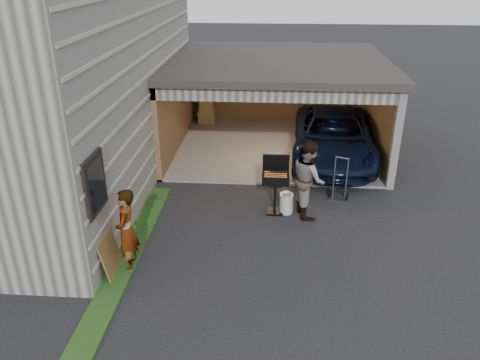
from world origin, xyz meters
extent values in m
plane|color=black|center=(0.00, 0.00, 0.00)|extent=(80.00, 80.00, 0.00)
cube|color=#474744|center=(-6.00, 4.00, 2.75)|extent=(7.00, 11.00, 5.50)
cube|color=#193814|center=(-2.25, -1.00, 0.03)|extent=(0.50, 8.00, 0.06)
cube|color=#605E59|center=(0.75, 6.50, 0.03)|extent=(6.50, 6.00, 0.06)
cube|color=#513825|center=(0.75, 9.43, 1.35)|extent=(6.50, 0.15, 2.70)
cube|color=#513825|center=(3.92, 6.50, 1.35)|extent=(0.15, 6.00, 2.70)
cube|color=#513825|center=(-2.42, 6.50, 1.35)|extent=(0.15, 6.00, 2.70)
cube|color=#2D2B28|center=(0.75, 6.50, 2.80)|extent=(6.80, 6.30, 0.20)
cube|color=#474744|center=(0.75, 3.58, 2.52)|extent=(6.50, 0.16, 0.36)
cube|color=beige|center=(0.75, 4.80, 2.62)|extent=(6.00, 2.40, 0.06)
cube|color=#474744|center=(3.90, 3.55, 1.35)|extent=(0.20, 0.18, 2.70)
cube|color=olive|center=(-1.80, 8.70, 0.31)|extent=(0.60, 0.50, 0.50)
cube|color=olive|center=(-1.80, 8.70, 0.79)|extent=(0.50, 0.45, 0.45)
cube|color=olive|center=(3.20, 8.60, 0.36)|extent=(0.55, 0.50, 0.60)
cube|color=brown|center=(3.38, 9.20, 1.20)|extent=(0.24, 0.43, 2.20)
imported|color=black|center=(2.54, 5.47, 0.71)|extent=(2.70, 5.26, 1.42)
imported|color=#98A0BF|center=(-2.10, -0.50, 0.87)|extent=(0.45, 0.65, 1.74)
imported|color=#3F1F18|center=(1.57, 2.00, 0.94)|extent=(0.90, 1.05, 1.87)
cube|color=black|center=(0.79, 2.00, 0.02)|extent=(0.41, 0.41, 0.05)
cylinder|color=black|center=(0.79, 2.00, 0.44)|extent=(0.07, 0.07, 0.82)
cube|color=black|center=(0.79, 2.00, 0.91)|extent=(0.64, 0.45, 0.19)
cube|color=#59595B|center=(0.79, 2.00, 0.99)|extent=(0.58, 0.39, 0.01)
cube|color=black|center=(0.79, 2.28, 1.21)|extent=(0.64, 0.12, 0.45)
cylinder|color=beige|center=(1.07, 2.01, 0.25)|extent=(0.36, 0.36, 0.50)
cube|color=brown|center=(-2.40, -0.72, 0.42)|extent=(0.21, 0.77, 0.85)
cube|color=slate|center=(2.40, 2.73, 0.02)|extent=(0.44, 0.37, 0.04)
cylinder|color=black|center=(2.25, 2.93, 0.10)|extent=(0.12, 0.20, 0.20)
cylinder|color=black|center=(2.65, 2.76, 0.10)|extent=(0.12, 0.20, 0.20)
cylinder|color=slate|center=(2.30, 2.91, 0.60)|extent=(0.03, 0.03, 1.14)
cylinder|color=slate|center=(2.60, 2.79, 0.60)|extent=(0.03, 0.03, 1.14)
cylinder|color=slate|center=(2.45, 2.85, 1.14)|extent=(0.31, 0.15, 0.03)
camera|label=1|loc=(0.66, -8.13, 5.63)|focal=35.00mm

